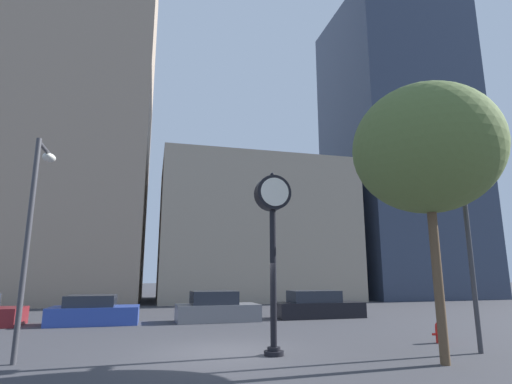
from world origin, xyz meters
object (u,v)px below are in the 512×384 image
(car_grey, at_px, (216,309))
(fire_hydrant_near, at_px, (439,332))
(bare_tree, at_px, (426,149))
(street_lamp_right, at_px, (456,203))
(car_black, at_px, (317,306))
(street_clock, at_px, (273,219))
(car_blue, at_px, (94,312))
(street_lamp_left, at_px, (35,209))

(car_grey, relative_size, fire_hydrant_near, 6.12)
(bare_tree, bearing_deg, street_lamp_right, 34.47)
(car_black, bearing_deg, street_clock, -120.67)
(car_blue, xyz_separation_m, street_lamp_right, (11.58, -9.49, 3.84))
(car_blue, distance_m, car_black, 10.87)
(car_grey, relative_size, street_lamp_left, 0.68)
(fire_hydrant_near, bearing_deg, car_black, 95.37)
(car_blue, relative_size, street_lamp_left, 0.65)
(street_clock, relative_size, street_lamp_right, 0.78)
(street_lamp_right, xyz_separation_m, bare_tree, (-2.00, -1.38, 1.17))
(car_blue, relative_size, bare_tree, 0.52)
(street_clock, relative_size, car_black, 1.11)
(street_clock, xyz_separation_m, fire_hydrant_near, (5.82, 0.62, -3.46))
(car_black, bearing_deg, street_lamp_right, -86.85)
(car_blue, height_order, fire_hydrant_near, car_blue)
(fire_hydrant_near, bearing_deg, car_grey, 127.54)
(car_grey, xyz_separation_m, car_black, (5.32, 0.32, -0.02))
(street_clock, bearing_deg, car_grey, 91.89)
(street_lamp_left, distance_m, street_lamp_right, 12.45)
(street_clock, relative_size, car_grey, 1.31)
(car_grey, xyz_separation_m, fire_hydrant_near, (6.10, -7.94, -0.26))
(car_grey, relative_size, street_lamp_right, 0.60)
(car_black, distance_m, street_lamp_left, 14.50)
(fire_hydrant_near, xyz_separation_m, street_lamp_right, (-0.06, -1.42, 4.05))
(street_clock, distance_m, car_black, 10.70)
(street_clock, distance_m, street_lamp_left, 6.63)
(fire_hydrant_near, height_order, bare_tree, bare_tree)
(street_lamp_left, bearing_deg, car_blue, 84.53)
(car_grey, bearing_deg, bare_tree, -71.14)
(car_grey, xyz_separation_m, street_lamp_left, (-6.29, -7.68, 3.36))
(car_grey, height_order, fire_hydrant_near, car_grey)
(street_lamp_left, relative_size, street_lamp_right, 0.89)
(street_clock, height_order, street_lamp_right, street_lamp_right)
(car_grey, xyz_separation_m, street_lamp_right, (6.04, -9.36, 3.79))
(car_black, height_order, street_lamp_right, street_lamp_right)
(car_black, height_order, fire_hydrant_near, car_black)
(street_clock, bearing_deg, street_lamp_left, 172.42)
(fire_hydrant_near, bearing_deg, street_lamp_left, 178.80)
(car_grey, bearing_deg, fire_hydrant_near, -54.19)
(street_clock, height_order, fire_hydrant_near, street_clock)
(street_clock, distance_m, car_grey, 9.14)
(car_black, bearing_deg, street_lamp_left, -146.51)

